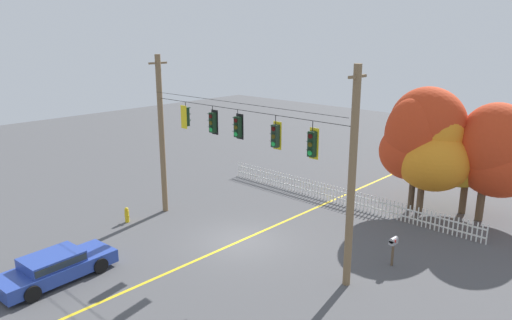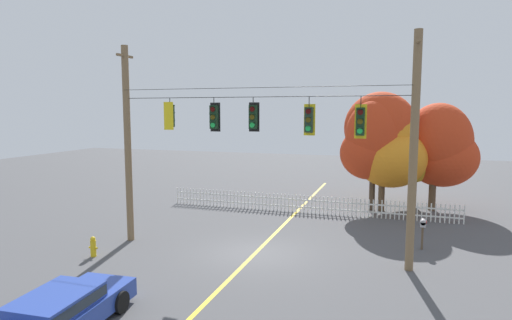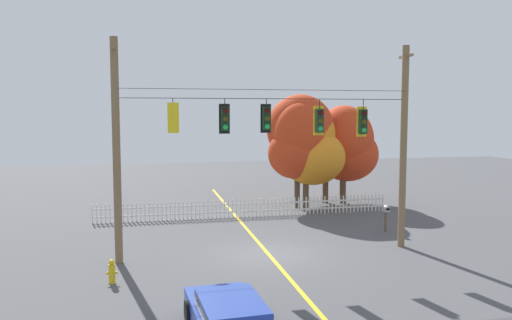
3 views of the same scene
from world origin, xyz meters
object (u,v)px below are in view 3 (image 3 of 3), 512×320
Objects in this scene: traffic_signal_westbound_side at (225,119)px; autumn_maple_near_fence at (299,137)px; traffic_signal_eastbound_side at (363,122)px; fire_hydrant at (112,272)px; autumn_maple_mid at (311,149)px; traffic_signal_northbound_primary at (266,118)px; autumn_oak_far_east at (322,155)px; traffic_signal_southbound_primary at (319,121)px; traffic_signal_northbound_secondary at (173,118)px; parked_car at (231,319)px; autumn_maple_far_west at (345,147)px; roadside_mailbox at (386,210)px.

traffic_signal_westbound_side is 11.35m from autumn_maple_near_fence.
fire_hydrant is at bearing -166.63° from traffic_signal_eastbound_side.
traffic_signal_eastbound_side is at bearing -95.33° from autumn_maple_mid.
traffic_signal_northbound_primary reaches higher than autumn_oak_far_east.
traffic_signal_southbound_primary is 9.87m from autumn_maple_near_fence.
traffic_signal_northbound_secondary is 9.19m from parked_car.
fire_hydrant is at bearing -135.80° from autumn_maple_far_west.
traffic_signal_southbound_primary is at bearing -109.92° from autumn_oak_far_east.
autumn_maple_near_fence is at bearing 58.23° from traffic_signal_westbound_side.
autumn_maple_far_west is at bearing 44.20° from fire_hydrant.
parked_car is (-2.71, -7.69, -4.94)m from traffic_signal_northbound_primary.
parked_car is at bearing -122.74° from traffic_signal_southbound_primary.
autumn_maple_near_fence reaches higher than autumn_oak_far_east.
traffic_signal_westbound_side is 11.92m from autumn_maple_mid.
parked_car is at bearing -111.98° from autumn_maple_near_fence.
roadside_mailbox reaches higher than parked_car.
fire_hydrant is (-10.20, -11.99, -3.94)m from autumn_maple_near_fence.
traffic_signal_eastbound_side is at bearing -90.76° from autumn_maple_near_fence.
autumn_maple_near_fence is at bearing -175.52° from autumn_maple_mid.
fire_hydrant is at bearing -158.05° from traffic_signal_northbound_primary.
autumn_maple_near_fence is at bearing 49.61° from fire_hydrant.
traffic_signal_northbound_primary is 12.90m from autumn_oak_far_east.
autumn_oak_far_east is at bearing 47.83° from fire_hydrant.
autumn_maple_mid is 19.23m from parked_car.
autumn_maple_mid is (2.81, 9.65, -1.86)m from traffic_signal_southbound_primary.
traffic_signal_northbound_primary is at bearing -113.94° from autumn_maple_near_fence.
traffic_signal_northbound_secondary is 0.86× the size of traffic_signal_eastbound_side.
autumn_maple_near_fence is (7.95, 9.61, -1.23)m from traffic_signal_northbound_secondary.
autumn_oak_far_east reaches higher than fire_hydrant.
traffic_signal_northbound_primary is 2.23m from traffic_signal_southbound_primary.
traffic_signal_northbound_secondary is 15.06m from autumn_oak_far_east.
traffic_signal_northbound_primary reaches higher than autumn_maple_far_west.
fire_hydrant is (-10.07, -2.39, -5.00)m from traffic_signal_eastbound_side.
parked_car is at bearing -58.67° from fire_hydrant.
autumn_maple_mid reaches higher than traffic_signal_eastbound_side.
traffic_signal_northbound_secondary is at bearing -179.82° from traffic_signal_southbound_primary.
traffic_signal_northbound_primary is 0.20× the size of autumn_maple_near_fence.
fire_hydrant is (-13.77, -13.39, -3.20)m from autumn_maple_far_west.
traffic_signal_northbound_primary is at bearing -179.99° from traffic_signal_southbound_primary.
traffic_signal_southbound_primary is at bearing -116.99° from autumn_maple_far_west.
autumn_maple_far_west is at bearing 60.56° from parked_car.
autumn_maple_far_west is (3.57, 1.40, -0.74)m from autumn_maple_near_fence.
parked_car is at bearing -115.53° from autumn_oak_far_east.
traffic_signal_westbound_side is 5.81m from traffic_signal_eastbound_side.
autumn_maple_far_west is at bearing -1.51° from autumn_oak_far_east.
traffic_signal_westbound_side is 1.68m from traffic_signal_northbound_primary.
autumn_maple_mid is at bearing 73.80° from traffic_signal_southbound_primary.
autumn_maple_near_fence is 19.01m from parked_car.
traffic_signal_westbound_side is 0.28× the size of autumn_oak_far_east.
traffic_signal_westbound_side is 0.21× the size of autumn_maple_mid.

